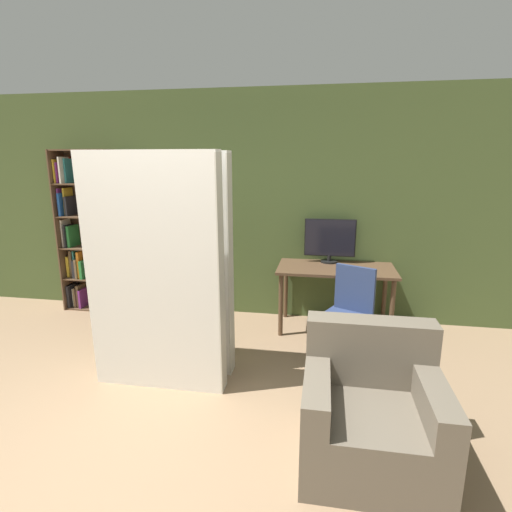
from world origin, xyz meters
TOP-DOWN VIEW (x-y plane):
  - ground_plane at (0.00, 0.00)m, footprint 16.00×16.00m
  - wall_back at (0.00, 2.85)m, footprint 8.00×0.06m
  - desk at (1.38, 2.49)m, footprint 1.28×0.67m
  - monitor at (1.31, 2.71)m, footprint 0.58×0.19m
  - office_chair at (1.49, 1.78)m, footprint 0.59×0.59m
  - bookshelf at (-1.77, 2.69)m, footprint 0.74×0.33m
  - mattress_near at (-0.10, 1.03)m, footprint 1.12×0.22m
  - mattress_far at (-0.10, 1.35)m, footprint 1.12×0.19m
  - armchair at (1.57, 0.45)m, footprint 0.85×0.80m

SIDE VIEW (x-z plane):
  - ground_plane at x=0.00m, z-range 0.00..0.00m
  - armchair at x=1.57m, z-range -0.11..0.74m
  - office_chair at x=1.49m, z-range -0.09..0.81m
  - desk at x=1.38m, z-range 0.27..1.01m
  - bookshelf at x=-1.77m, z-range -0.05..1.97m
  - mattress_far at x=-0.10m, z-range 0.00..1.97m
  - mattress_near at x=-0.10m, z-range 0.00..1.97m
  - monitor at x=1.31m, z-range 0.75..1.26m
  - wall_back at x=0.00m, z-range 0.00..2.70m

